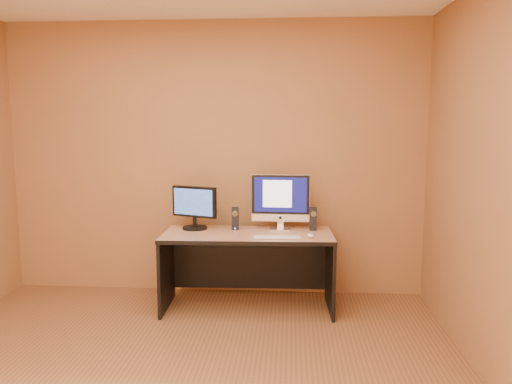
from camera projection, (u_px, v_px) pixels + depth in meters
The scene contains 10 objects.
walls at pixel (160, 185), 2.81m from camera, with size 4.00×4.00×2.60m, color #945F3C, non-canonical shape.
desk at pixel (248, 271), 4.42m from camera, with size 1.49×0.65×0.69m, color #B17C58, non-canonical shape.
imac at pixel (280, 202), 4.50m from camera, with size 0.53×0.20×0.51m, color silver, non-canonical shape.
second_monitor at pixel (194, 208), 4.52m from camera, with size 0.45×0.22×0.39m, color black, non-canonical shape.
speaker_left at pixel (235, 218), 4.51m from camera, with size 0.06×0.07×0.20m, color black, non-canonical shape.
speaker_right at pixel (313, 219), 4.49m from camera, with size 0.06×0.07×0.20m, color black, non-canonical shape.
keyboard at pixel (277, 238), 4.17m from camera, with size 0.40×0.11×0.02m, color silver.
mouse at pixel (311, 235), 4.21m from camera, with size 0.05×0.09×0.03m, color white.
cable_a at pixel (281, 227), 4.59m from camera, with size 0.01×0.01×0.20m, color black.
cable_b at pixel (275, 226), 4.63m from camera, with size 0.01×0.01×0.17m, color black.
Camera 1 is at (0.74, -2.74, 1.65)m, focal length 35.00 mm.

